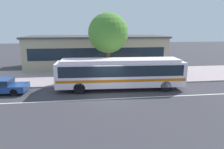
{
  "coord_description": "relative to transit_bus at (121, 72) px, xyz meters",
  "views": [
    {
      "loc": [
        -1.83,
        -16.2,
        5.64
      ],
      "look_at": [
        0.54,
        2.23,
        1.3
      ],
      "focal_mm": 32.64,
      "sensor_mm": 36.0,
      "label": 1
    }
  ],
  "objects": [
    {
      "name": "ground_plane",
      "position": [
        -1.27,
        -1.71,
        -1.65
      ],
      "size": [
        120.0,
        120.0,
        0.0
      ],
      "primitive_type": "plane",
      "color": "#39373D"
    },
    {
      "name": "sidewalk_slab",
      "position": [
        -1.27,
        5.35,
        -1.59
      ],
      "size": [
        60.0,
        8.0,
        0.12
      ],
      "primitive_type": "cube",
      "color": "#A59295",
      "rests_on": "ground_plane"
    },
    {
      "name": "lane_stripe_center",
      "position": [
        -1.27,
        -2.51,
        -1.65
      ],
      "size": [
        56.0,
        0.16,
        0.01
      ],
      "primitive_type": "cube",
      "color": "silver",
      "rests_on": "ground_plane"
    },
    {
      "name": "transit_bus",
      "position": [
        0.0,
        0.0,
        0.0
      ],
      "size": [
        11.63,
        2.94,
        2.83
      ],
      "color": "white",
      "rests_on": "ground_plane"
    },
    {
      "name": "pedestrian_waiting_near_sign",
      "position": [
        1.24,
        2.01,
        -0.57
      ],
      "size": [
        0.41,
        0.41,
        1.65
      ],
      "color": "#232245",
      "rests_on": "sidewalk_slab"
    },
    {
      "name": "street_tree_near_stop",
      "position": [
        -0.76,
        3.39,
        3.38
      ],
      "size": [
        4.13,
        4.13,
        6.99
      ],
      "color": "brown",
      "rests_on": "sidewalk_slab"
    },
    {
      "name": "station_building",
      "position": [
        -1.56,
        11.56,
        0.58
      ],
      "size": [
        19.28,
        7.69,
        4.44
      ],
      "color": "tan",
      "rests_on": "ground_plane"
    }
  ]
}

